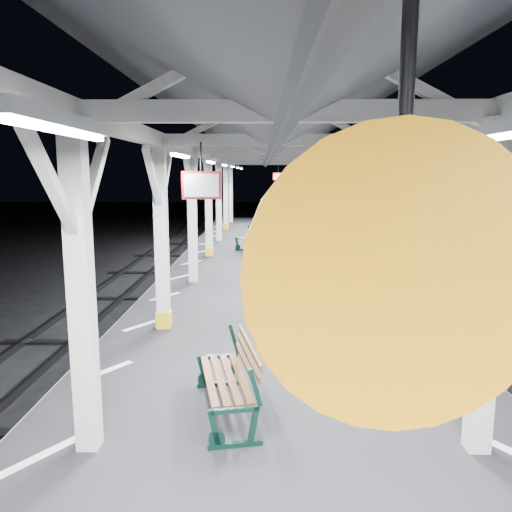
{
  "coord_description": "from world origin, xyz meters",
  "views": [
    {
      "loc": [
        -0.22,
        -6.78,
        3.82
      ],
      "look_at": [
        -0.33,
        2.93,
        2.2
      ],
      "focal_mm": 35.0,
      "sensor_mm": 36.0,
      "label": 1
    }
  ],
  "objects": [
    {
      "name": "bench_near",
      "position": [
        -0.55,
        -1.22,
        1.46
      ],
      "size": [
        0.89,
        1.68,
        0.86
      ],
      "rotation": [
        0.0,
        0.0,
        0.2
      ],
      "color": "#0E2D25",
      "rests_on": "platform"
    },
    {
      "name": "ground",
      "position": [
        0.0,
        0.0,
        0.0
      ],
      "size": [
        120.0,
        120.0,
        0.0
      ],
      "primitive_type": "plane",
      "color": "black",
      "rests_on": "ground"
    },
    {
      "name": "platform",
      "position": [
        0.0,
        0.0,
        0.5
      ],
      "size": [
        6.0,
        50.0,
        1.0
      ],
      "primitive_type": "cube",
      "color": "black",
      "rests_on": "ground"
    },
    {
      "name": "hazard_stripes_left",
      "position": [
        -2.45,
        0.0,
        1.0
      ],
      "size": [
        1.0,
        48.0,
        0.01
      ],
      "primitive_type": "cube",
      "color": "silver",
      "rests_on": "platform"
    },
    {
      "name": "bench_far",
      "position": [
        -0.46,
        10.66,
        1.52
      ],
      "size": [
        1.3,
        1.92,
        0.98
      ],
      "rotation": [
        0.0,
        0.0,
        0.4
      ],
      "color": "#0E2D25",
      "rests_on": "platform"
    },
    {
      "name": "canopy",
      "position": [
        0.0,
        -0.01,
        4.56
      ],
      "size": [
        5.4,
        49.0,
        4.65
      ],
      "color": "silver",
      "rests_on": "platform"
    },
    {
      "name": "hazard_stripes_right",
      "position": [
        2.45,
        0.0,
        1.0
      ],
      "size": [
        1.0,
        48.0,
        0.01
      ],
      "primitive_type": "cube",
      "color": "silver",
      "rests_on": "platform"
    },
    {
      "name": "bench_mid",
      "position": [
        0.64,
        4.39,
        1.48
      ],
      "size": [
        1.19,
        1.76,
        0.9
      ],
      "rotation": [
        0.0,
        0.0,
        -0.39
      ],
      "color": "#0E2D25",
      "rests_on": "platform"
    }
  ]
}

